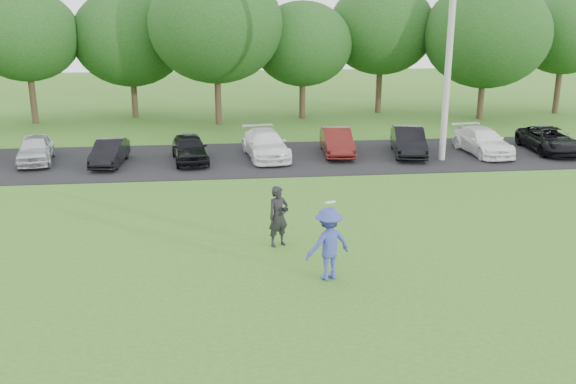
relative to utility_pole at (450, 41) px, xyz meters
name	(u,v)px	position (x,y,z in m)	size (l,w,h in m)	color
ground	(303,280)	(-7.80, -11.90, -5.19)	(100.00, 100.00, 0.00)	#376C1F
parking_lot	(265,159)	(-7.80, 1.10, -5.17)	(32.00, 6.50, 0.03)	black
utility_pole	(450,41)	(0.00, 0.00, 0.00)	(0.28, 0.28, 10.38)	#A8A7A2
frisbee_player	(328,244)	(-7.15, -11.85, -4.24)	(1.40, 1.11, 2.09)	#364099
camera_bystander	(278,216)	(-8.19, -9.44, -4.30)	(0.78, 0.68, 1.79)	black
parked_cars	(286,145)	(-6.83, 1.13, -4.58)	(28.76, 4.50, 1.25)	black
tree_row	(278,35)	(-6.29, 10.86, -0.28)	(42.39, 9.85, 8.64)	#38281C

